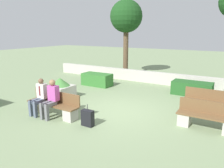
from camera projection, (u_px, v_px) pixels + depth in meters
The scene contains 12 objects.
ground_plane at pixel (117, 111), 8.35m from camera, with size 60.00×60.00×0.00m, color gray.
perimeter_wall at pixel (162, 78), 12.56m from camera, with size 14.96×0.30×0.67m.
bench_front at pixel (53, 106), 7.89m from camera, with size 2.17×0.48×0.85m.
bench_left_side at pixel (209, 104), 8.12m from camera, with size 1.88×0.48×0.85m.
bench_right_side at pixel (206, 119), 6.76m from camera, with size 1.77×0.49×0.85m.
person_seated_man at pixel (40, 95), 7.92m from camera, with size 0.38×0.64×1.32m.
person_seated_woman at pixel (51, 97), 7.64m from camera, with size 0.38×0.64×1.34m.
hedge_block_near_left at pixel (97, 79), 12.27m from camera, with size 1.65×0.83×0.67m.
hedge_block_mid_right at pixel (192, 88), 10.41m from camera, with size 1.83×0.83×0.64m.
planter_corner_left at pixel (60, 89), 9.92m from camera, with size 1.04×1.04×0.94m.
suitcase at pixel (88, 118), 7.01m from camera, with size 0.40×0.21×0.73m.
tree_leftmost at pixel (126, 18), 14.39m from camera, with size 2.14×2.14×5.02m.
Camera 1 is at (3.87, -6.85, 2.98)m, focal length 35.00 mm.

